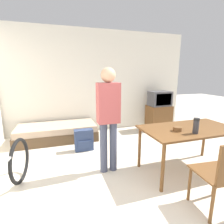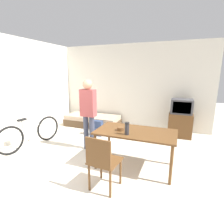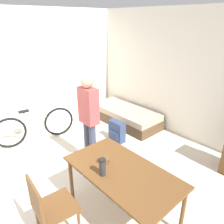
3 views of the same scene
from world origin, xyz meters
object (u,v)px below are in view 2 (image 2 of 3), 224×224
daybed (93,121)px  dining_table (135,135)px  mate_bowl (121,129)px  bicycle (31,133)px  person_standing (88,110)px  backpack (96,128)px  tv (181,119)px  thermos_flask (127,128)px  wooden_chair (102,160)px

daybed → dining_table: (2.00, -2.06, 0.47)m
daybed → mate_bowl: size_ratio=14.34×
bicycle → person_standing: (1.42, 0.40, 0.63)m
mate_bowl → backpack: bearing=131.7°
dining_table → mate_bowl: size_ratio=11.54×
tv → thermos_flask: bearing=-111.1°
tv → backpack: bearing=-160.5°
thermos_flask → mate_bowl: (-0.18, 0.17, -0.09)m
dining_table → backpack: 2.01m
tv → bicycle: size_ratio=0.65×
bicycle → wooden_chair: bearing=-20.3°
thermos_flask → person_standing: bearing=150.9°
bicycle → person_standing: bearing=15.8°
bicycle → thermos_flask: thermos_flask is taller
tv → dining_table: 2.24m
tv → wooden_chair: bearing=-110.1°
dining_table → person_standing: 1.32m
daybed → dining_table: dining_table is taller
daybed → backpack: size_ratio=4.13×
dining_table → thermos_flask: thermos_flask is taller
daybed → tv: bearing=0.8°
tv → wooden_chair: (-1.09, -2.98, 0.00)m
tv → person_standing: person_standing is taller
person_standing → dining_table: bearing=-17.7°
tv → wooden_chair: size_ratio=1.20×
dining_table → wooden_chair: 0.94m
person_standing → daybed: bearing=115.2°
dining_table → mate_bowl: (-0.28, -0.06, 0.11)m
dining_table → thermos_flask: size_ratio=6.59×
bicycle → mate_bowl: (2.36, -0.05, 0.42)m
tv → backpack: (-2.28, -0.81, -0.30)m
bicycle → tv: bearing=31.6°
daybed → thermos_flask: (1.90, -2.29, 0.67)m
dining_table → backpack: size_ratio=3.32×
wooden_chair → mate_bowl: size_ratio=6.99×
backpack → bicycle: bearing=-131.5°
tv → person_standing: size_ratio=0.65×
mate_bowl → thermos_flask: bearing=-43.9°
daybed → thermos_flask: thermos_flask is taller
thermos_flask → tv: bearing=68.9°
wooden_chair → mate_bowl: wooden_chair is taller
daybed → bicycle: bearing=-106.9°
wooden_chair → daybed: bearing=120.2°
bicycle → person_standing: 1.60m
daybed → mate_bowl: mate_bowl is taller
tv → bicycle: 4.03m
mate_bowl → person_standing: bearing=154.3°
wooden_chair → bicycle: size_ratio=0.54×
wooden_chair → thermos_flask: bearing=73.7°
bicycle → thermos_flask: 2.59m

